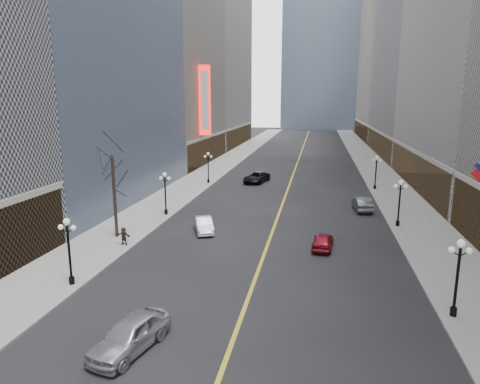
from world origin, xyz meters
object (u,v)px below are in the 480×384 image
at_px(streetlamp_west_3, 208,164).
at_px(car_nb_near, 130,335).
at_px(car_sb_far, 362,204).
at_px(streetlamp_east_1, 458,270).
at_px(streetlamp_west_2, 165,189).
at_px(streetlamp_east_2, 400,198).
at_px(streetlamp_east_3, 376,169).
at_px(car_sb_mid, 323,241).
at_px(car_nb_far, 257,177).
at_px(car_nb_mid, 204,225).
at_px(streetlamp_west_1, 69,244).

relative_size(streetlamp_west_3, car_nb_near, 0.93).
relative_size(car_nb_near, car_sb_far, 1.03).
xyz_separation_m(streetlamp_east_1, streetlamp_west_2, (-23.60, 18.00, 0.00)).
height_order(streetlamp_east_2, streetlamp_west_3, same).
height_order(streetlamp_east_3, car_sb_mid, streetlamp_east_3).
height_order(streetlamp_west_2, car_nb_far, streetlamp_west_2).
relative_size(streetlamp_west_2, car_nb_mid, 1.07).
bearing_deg(car_nb_near, streetlamp_east_1, 35.28).
distance_m(streetlamp_west_1, streetlamp_west_2, 18.00).
distance_m(streetlamp_west_1, car_sb_far, 31.88).
height_order(streetlamp_east_2, car_sb_far, streetlamp_east_2).
distance_m(streetlamp_west_3, car_nb_near, 42.89).
relative_size(streetlamp_east_3, streetlamp_west_1, 1.00).
relative_size(streetlamp_east_3, streetlamp_west_2, 1.00).
bearing_deg(car_sb_mid, streetlamp_east_2, -128.10).
height_order(streetlamp_east_1, streetlamp_west_2, same).
bearing_deg(car_nb_far, streetlamp_east_2, -36.98).
xyz_separation_m(streetlamp_west_3, car_nb_mid, (5.50, -22.85, -2.21)).
xyz_separation_m(streetlamp_west_3, car_nb_near, (7.00, -42.26, -2.07)).
distance_m(streetlamp_east_1, streetlamp_east_3, 36.00).
xyz_separation_m(streetlamp_west_2, car_sb_mid, (16.40, -7.55, -2.23)).
relative_size(streetlamp_east_2, streetlamp_east_3, 1.00).
bearing_deg(streetlamp_east_3, car_nb_mid, -128.38).
xyz_separation_m(streetlamp_west_1, streetlamp_west_2, (0.00, 18.00, 0.00)).
height_order(car_sb_mid, car_sb_far, car_sb_far).
bearing_deg(car_nb_far, car_nb_mid, -79.64).
bearing_deg(car_sb_mid, streetlamp_east_3, -100.21).
relative_size(streetlamp_west_3, car_sb_mid, 1.15).
bearing_deg(streetlamp_west_3, car_sb_far, -29.85).
height_order(streetlamp_east_3, streetlamp_west_2, same).
bearing_deg(car_nb_mid, streetlamp_west_3, 82.31).
height_order(streetlamp_east_1, streetlamp_west_1, same).
bearing_deg(streetlamp_east_1, streetlamp_west_2, 142.67).
xyz_separation_m(streetlamp_west_1, car_nb_far, (6.83, 38.25, -2.12)).
bearing_deg(streetlamp_west_3, car_nb_mid, -76.47).
bearing_deg(streetlamp_east_3, streetlamp_east_2, -90.00).
xyz_separation_m(car_nb_mid, car_sb_mid, (10.90, -2.70, -0.02)).
bearing_deg(streetlamp_west_3, streetlamp_east_2, -37.33).
relative_size(car_nb_mid, car_sb_far, 0.89).
relative_size(streetlamp_west_1, car_nb_near, 0.93).
relative_size(streetlamp_west_2, car_sb_far, 0.96).
xyz_separation_m(streetlamp_west_1, car_nb_mid, (5.50, 13.15, -2.21)).
bearing_deg(car_nb_mid, streetlamp_east_1, -57.21).
bearing_deg(car_sb_far, car_sb_mid, 67.36).
bearing_deg(streetlamp_east_2, streetlamp_west_1, -142.67).
relative_size(streetlamp_east_1, streetlamp_west_3, 1.00).
height_order(car_nb_near, car_nb_far, car_nb_near).
distance_m(streetlamp_east_2, car_nb_far, 26.38).
relative_size(streetlamp_east_2, streetlamp_west_3, 1.00).
relative_size(car_nb_far, car_sb_far, 1.20).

